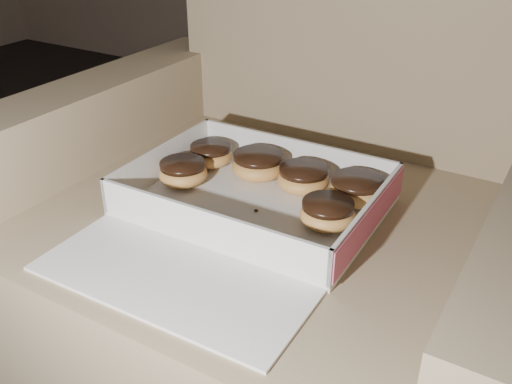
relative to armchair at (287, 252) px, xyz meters
name	(u,v)px	position (x,y,z in m)	size (l,w,h in m)	color
armchair	(287,252)	(0.00, 0.00, 0.00)	(0.91, 0.77, 0.96)	#837353
bakery_box	(245,212)	(-0.02, -0.12, 0.14)	(0.40, 0.46, 0.07)	silver
donut_a	(327,213)	(0.11, -0.08, 0.16)	(0.08, 0.08, 0.04)	#E29D4F
donut_b	(303,178)	(0.03, 0.00, 0.16)	(0.09, 0.09, 0.04)	#E29D4F
donut_c	(183,172)	(-0.16, -0.08, 0.16)	(0.08, 0.08, 0.04)	#E29D4F
donut_d	(211,154)	(-0.16, 0.00, 0.16)	(0.08, 0.08, 0.04)	#E29D4F
donut_e	(258,165)	(-0.06, 0.00, 0.16)	(0.09, 0.09, 0.05)	#E29D4F
donut_f	(357,190)	(0.12, 0.01, 0.16)	(0.09, 0.09, 0.05)	#E29D4F
crumb_a	(238,243)	(0.02, -0.19, 0.14)	(0.01, 0.01, 0.00)	black
crumb_b	(256,210)	(-0.01, -0.10, 0.14)	(0.01, 0.01, 0.00)	black
crumb_c	(313,272)	(0.14, -0.20, 0.14)	(0.01, 0.01, 0.00)	black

